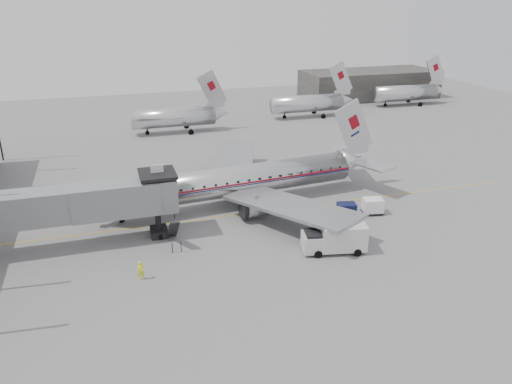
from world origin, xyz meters
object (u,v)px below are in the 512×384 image
(baggage_cart_white, at_px, (373,206))
(service_van, at_px, (335,238))
(airliner, at_px, (242,180))
(ramp_worker, at_px, (141,270))
(baggage_cart_navy, at_px, (346,210))

(baggage_cart_white, bearing_deg, service_van, -128.59)
(airliner, xyz_separation_m, baggage_cart_white, (12.56, -7.07, -1.81))
(airliner, distance_m, ramp_worker, 18.23)
(baggage_cart_white, relative_size, ramp_worker, 1.44)
(airliner, xyz_separation_m, ramp_worker, (-12.40, -13.23, -1.88))
(service_van, relative_size, baggage_cart_navy, 2.70)
(baggage_cart_white, distance_m, ramp_worker, 25.70)
(service_van, xyz_separation_m, ramp_worker, (-17.33, 0.39, -0.58))
(service_van, distance_m, ramp_worker, 17.34)
(baggage_cart_navy, distance_m, baggage_cart_white, 3.11)
(airliner, distance_m, service_van, 14.53)
(ramp_worker, bearing_deg, baggage_cart_navy, 19.27)
(airliner, height_order, baggage_cart_white, airliner)
(airliner, xyz_separation_m, baggage_cart_navy, (9.44, -7.07, -1.89))
(airliner, distance_m, baggage_cart_navy, 11.95)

